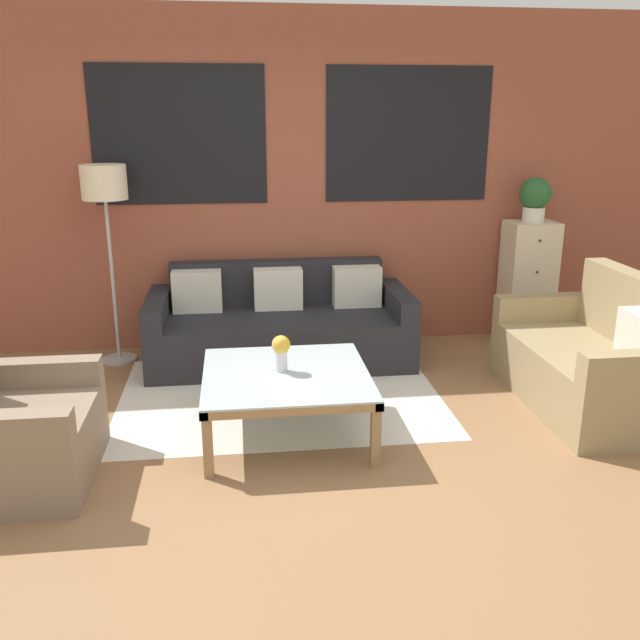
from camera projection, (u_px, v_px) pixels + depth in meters
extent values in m
plane|color=#8E6642|center=(337.00, 475.00, 3.83)|extent=(16.00, 16.00, 0.00)
cube|color=brown|center=(296.00, 184.00, 5.74)|extent=(8.40, 0.08, 2.80)
cube|color=black|center=(179.00, 135.00, 5.47)|extent=(1.40, 0.01, 1.10)
cube|color=black|center=(408.00, 135.00, 5.69)|extent=(1.40, 0.01, 1.10)
cube|color=silver|center=(280.00, 396.00, 4.92)|extent=(2.29, 1.72, 0.00)
cube|color=#232328|center=(281.00, 342.00, 5.47)|extent=(1.79, 0.72, 0.40)
cube|color=#232328|center=(277.00, 305.00, 5.84)|extent=(1.79, 0.16, 0.78)
cube|color=#232328|center=(158.00, 333.00, 5.41)|extent=(0.16, 0.88, 0.58)
cube|color=#232328|center=(397.00, 324.00, 5.64)|extent=(0.16, 0.88, 0.58)
cube|color=beige|center=(197.00, 291.00, 5.56)|extent=(0.40, 0.16, 0.34)
cube|color=silver|center=(278.00, 289.00, 5.63)|extent=(0.40, 0.16, 0.34)
cube|color=beige|center=(357.00, 286.00, 5.71)|extent=(0.40, 0.16, 0.34)
cube|color=#99845B|center=(573.00, 376.00, 4.72)|extent=(0.64, 1.20, 0.42)
cube|color=#99845B|center=(631.00, 340.00, 4.69)|extent=(0.16, 1.20, 0.92)
cube|color=#99845B|center=(543.00, 333.00, 5.33)|extent=(0.80, 0.14, 0.62)
cube|color=#99845B|center=(640.00, 401.00, 4.06)|extent=(0.80, 0.14, 0.62)
cube|color=#84705B|center=(34.00, 444.00, 3.76)|extent=(0.64, 0.63, 0.40)
cube|color=#84705B|center=(36.00, 404.00, 4.09)|extent=(0.80, 0.14, 0.56)
cube|color=silver|center=(286.00, 374.00, 4.21)|extent=(1.03, 1.03, 0.01)
cube|color=#99754C|center=(293.00, 411.00, 3.75)|extent=(1.03, 0.05, 0.05)
cube|color=#99754C|center=(281.00, 352.00, 4.68)|extent=(1.03, 0.05, 0.05)
cube|color=#99754C|center=(207.00, 382.00, 4.16)|extent=(0.05, 1.03, 0.05)
cube|color=#99754C|center=(363.00, 375.00, 4.27)|extent=(0.05, 1.03, 0.05)
cube|color=#99754C|center=(208.00, 444.00, 3.76)|extent=(0.05, 0.05, 0.41)
cube|color=#99754C|center=(376.00, 434.00, 3.87)|extent=(0.05, 0.05, 0.41)
cube|color=#99754C|center=(212.00, 380.00, 4.66)|extent=(0.05, 0.06, 0.41)
cube|color=#99754C|center=(348.00, 374.00, 4.77)|extent=(0.05, 0.06, 0.41)
cylinder|color=#B2B2B7|center=(120.00, 359.00, 5.64)|extent=(0.28, 0.28, 0.02)
cylinder|color=#B2B2B7|center=(113.00, 281.00, 5.45)|extent=(0.03, 0.03, 1.31)
cylinder|color=beige|center=(104.00, 182.00, 5.22)|extent=(0.35, 0.35, 0.27)
cube|color=beige|center=(527.00, 282.00, 5.99)|extent=(0.42, 0.35, 1.08)
sphere|color=#38332D|center=(540.00, 241.00, 5.70)|extent=(0.02, 0.02, 0.02)
sphere|color=#38332D|center=(537.00, 272.00, 5.78)|extent=(0.02, 0.02, 0.02)
sphere|color=#38332D|center=(534.00, 302.00, 5.86)|extent=(0.02, 0.02, 0.02)
sphere|color=#38332D|center=(531.00, 332.00, 5.94)|extent=(0.02, 0.02, 0.02)
cylinder|color=silver|center=(533.00, 214.00, 5.81)|extent=(0.19, 0.19, 0.13)
sphere|color=#285B2D|center=(535.00, 194.00, 5.76)|extent=(0.27, 0.27, 0.27)
cylinder|color=silver|center=(281.00, 361.00, 4.21)|extent=(0.08, 0.08, 0.13)
sphere|color=gold|center=(281.00, 345.00, 4.18)|extent=(0.11, 0.11, 0.11)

